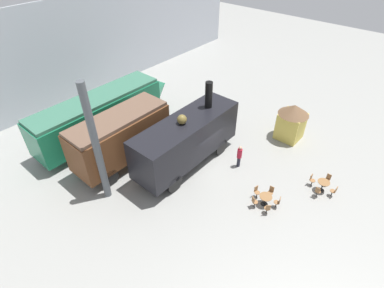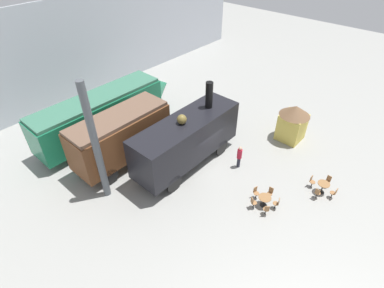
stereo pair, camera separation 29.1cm
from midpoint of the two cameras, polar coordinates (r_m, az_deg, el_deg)
The scene contains 19 objects.
ground_plane at distance 21.88m, azimuth 3.46°, elevation -3.61°, with size 80.00×80.00×0.00m, color gray.
backdrop_wall at distance 30.35m, azimuth -20.82°, elevation 16.39°, with size 44.00×0.15×9.00m.
streamlined_locomotive at distance 24.81m, azimuth -15.20°, elevation 6.39°, with size 12.59×2.67×3.53m.
passenger_coach_wooden at distance 21.15m, azimuth -13.06°, elevation 1.70°, with size 7.07×2.58×3.90m.
steam_locomotive at distance 20.38m, azimuth -0.61°, elevation 1.12°, with size 8.39×2.54×5.59m.
cafe_table_near at distance 19.21m, azimuth 14.08°, elevation -10.17°, with size 0.78×0.78×0.71m.
cafe_table_mid at distance 21.18m, azimuth 24.06°, elevation -7.27°, with size 0.76×0.76×0.78m.
cafe_chair_0 at distance 19.74m, azimuth 15.08°, elevation -8.88°, with size 0.36×0.36×0.87m.
cafe_chair_1 at distance 19.55m, azimuth 12.49°, elevation -8.90°, with size 0.36×0.38×0.87m.
cafe_chair_2 at distance 18.94m, azimuth 11.99°, elevation -10.79°, with size 0.40×0.39×0.87m.
cafe_chair_3 at distance 18.74m, azimuth 14.43°, elevation -11.97°, with size 0.41×0.40×0.87m.
cafe_chair_4 at distance 19.25m, azimuth 16.33°, elevation -10.72°, with size 0.38×0.39×0.87m.
cafe_chair_5 at distance 20.68m, azimuth 23.15°, elevation -8.54°, with size 0.36×0.36×0.87m.
cafe_chair_6 at distance 21.12m, azimuth 25.83°, elevation -8.34°, with size 0.36×0.36×0.87m.
cafe_chair_7 at distance 21.79m, azimuth 24.83°, elevation -6.34°, with size 0.36×0.36×0.87m.
cafe_chair_8 at distance 21.35m, azimuth 22.22°, elevation -6.49°, with size 0.36×0.36×0.87m.
visitor_person at distance 21.19m, azimuth 9.39°, elevation -2.28°, with size 0.34×0.34×1.79m.
ticket_kiosk at distance 24.53m, azimuth 19.01°, elevation 4.17°, with size 2.34×2.34×3.00m.
support_pillar at distance 17.80m, azimuth -17.45°, elevation -0.20°, with size 0.44×0.44×8.00m.
Camera 2 is at (-12.98, -9.99, 14.50)m, focal length 28.00 mm.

